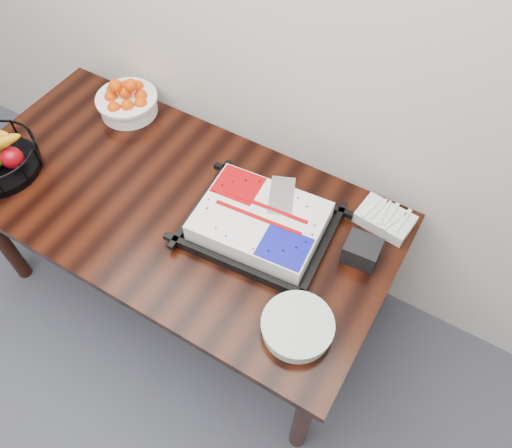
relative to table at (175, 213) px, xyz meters
The scene contains 6 objects.
table is the anchor object (origin of this frame).
cake_tray 0.41m from the table, ahead, with size 0.56×0.46×0.11m.
tangerine_bowl 0.60m from the table, 145.67° to the left, with size 0.28×0.28×0.18m.
plate_stack 0.74m from the table, 18.82° to the right, with size 0.24×0.24×0.06m.
fork_bag 0.85m from the table, 23.05° to the left, with size 0.22×0.16×0.06m.
napkin_box 0.78m from the table, 10.39° to the left, with size 0.12×0.11×0.09m, color black.
Camera 1 is at (0.92, 1.11, 2.32)m, focal length 35.00 mm.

